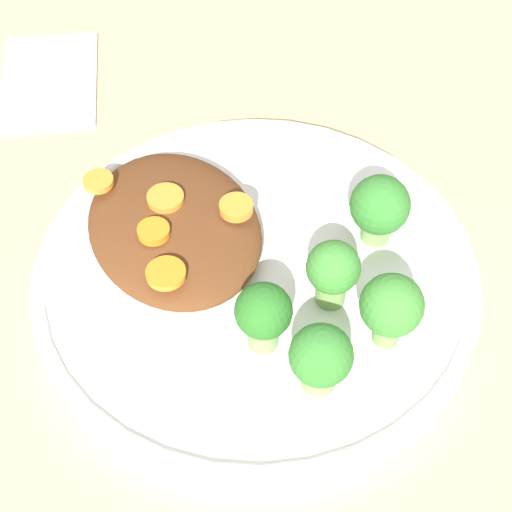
# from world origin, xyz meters

# --- Properties ---
(ground_plane) EXTENTS (4.00, 4.00, 0.00)m
(ground_plane) POSITION_xyz_m (0.00, 0.00, 0.00)
(ground_plane) COLOR tan
(plate) EXTENTS (0.29, 0.29, 0.02)m
(plate) POSITION_xyz_m (0.00, 0.00, 0.01)
(plate) COLOR white
(plate) RESTS_ON ground_plane
(stew_mound) EXTENTS (0.14, 0.11, 0.03)m
(stew_mound) POSITION_xyz_m (-0.04, -0.04, 0.03)
(stew_mound) COLOR #5B3319
(stew_mound) RESTS_ON plate
(broccoli_floret_0) EXTENTS (0.04, 0.04, 0.05)m
(broccoli_floret_0) POSITION_xyz_m (0.09, 0.00, 0.04)
(broccoli_floret_0) COLOR #7FA85B
(broccoli_floret_0) RESTS_ON plate
(broccoli_floret_1) EXTENTS (0.03, 0.03, 0.05)m
(broccoli_floret_1) POSITION_xyz_m (0.04, 0.03, 0.04)
(broccoli_floret_1) COLOR #759E51
(broccoli_floret_1) RESTS_ON plate
(broccoli_floret_2) EXTENTS (0.04, 0.04, 0.05)m
(broccoli_floret_2) POSITION_xyz_m (0.08, 0.05, 0.05)
(broccoli_floret_2) COLOR #759E51
(broccoli_floret_2) RESTS_ON plate
(broccoli_floret_3) EXTENTS (0.04, 0.04, 0.05)m
(broccoli_floret_3) POSITION_xyz_m (0.01, 0.08, 0.05)
(broccoli_floret_3) COLOR #7FA85B
(broccoli_floret_3) RESTS_ON plate
(broccoli_floret_4) EXTENTS (0.03, 0.03, 0.05)m
(broccoli_floret_4) POSITION_xyz_m (0.05, -0.02, 0.05)
(broccoli_floret_4) COLOR #7FA85B
(broccoli_floret_4) RESTS_ON plate
(carrot_slice_0) EXTENTS (0.02, 0.02, 0.01)m
(carrot_slice_0) POSITION_xyz_m (-0.03, -0.00, 0.05)
(carrot_slice_0) COLOR orange
(carrot_slice_0) RESTS_ON stew_mound
(carrot_slice_1) EXTENTS (0.02, 0.02, 0.01)m
(carrot_slice_1) POSITION_xyz_m (-0.03, -0.05, 0.04)
(carrot_slice_1) COLOR orange
(carrot_slice_1) RESTS_ON stew_mound
(carrot_slice_2) EXTENTS (0.02, 0.02, 0.00)m
(carrot_slice_2) POSITION_xyz_m (-0.09, -0.07, 0.04)
(carrot_slice_2) COLOR orange
(carrot_slice_2) RESTS_ON stew_mound
(carrot_slice_3) EXTENTS (0.02, 0.02, 0.00)m
(carrot_slice_3) POSITION_xyz_m (-0.06, -0.04, 0.04)
(carrot_slice_3) COLOR orange
(carrot_slice_3) RESTS_ON stew_mound
(carrot_slice_4) EXTENTS (0.02, 0.02, 0.00)m
(carrot_slice_4) POSITION_xyz_m (-0.00, -0.06, 0.04)
(carrot_slice_4) COLOR orange
(carrot_slice_4) RESTS_ON stew_mound
(napkin) EXTENTS (0.13, 0.11, 0.01)m
(napkin) POSITION_xyz_m (-0.25, -0.07, 0.00)
(napkin) COLOR white
(napkin) RESTS_ON ground_plane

